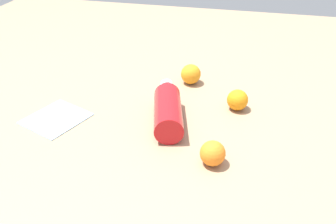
# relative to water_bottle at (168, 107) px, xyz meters

# --- Properties ---
(ground_plane) EXTENTS (2.40, 2.40, 0.00)m
(ground_plane) POSITION_rel_water_bottle_xyz_m (0.01, -0.06, -0.04)
(ground_plane) COLOR #9E7F60
(water_bottle) EXTENTS (0.14, 0.27, 0.08)m
(water_bottle) POSITION_rel_water_bottle_xyz_m (0.00, 0.00, 0.00)
(water_bottle) COLOR red
(water_bottle) RESTS_ON ground_plane
(orange_0) EXTENTS (0.06, 0.06, 0.06)m
(orange_0) POSITION_rel_water_bottle_xyz_m (0.15, -0.17, -0.01)
(orange_0) COLOR orange
(orange_0) RESTS_ON ground_plane
(orange_1) EXTENTS (0.06, 0.06, 0.06)m
(orange_1) POSITION_rel_water_bottle_xyz_m (0.19, 0.10, -0.01)
(orange_1) COLOR orange
(orange_1) RESTS_ON ground_plane
(orange_2) EXTENTS (0.07, 0.07, 0.07)m
(orange_2) POSITION_rel_water_bottle_xyz_m (0.02, 0.24, -0.01)
(orange_2) COLOR orange
(orange_2) RESTS_ON ground_plane
(folded_napkin) EXTENTS (0.20, 0.20, 0.01)m
(folded_napkin) POSITION_rel_water_bottle_xyz_m (-0.31, -0.08, -0.04)
(folded_napkin) COLOR #99BFD8
(folded_napkin) RESTS_ON ground_plane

